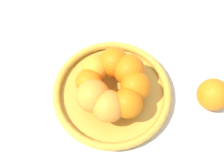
{
  "coord_description": "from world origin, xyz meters",
  "views": [
    {
      "loc": [
        0.27,
        -0.2,
        0.76
      ],
      "look_at": [
        0.0,
        0.0,
        0.07
      ],
      "focal_mm": 50.0,
      "sensor_mm": 36.0,
      "label": 1
    }
  ],
  "objects": [
    {
      "name": "stray_orange",
      "position": [
        0.16,
        0.2,
        0.04
      ],
      "size": [
        0.08,
        0.08,
        0.08
      ],
      "primitive_type": "sphere",
      "color": "orange",
      "rests_on": "ground_plane"
    },
    {
      "name": "fruit_bowl",
      "position": [
        0.0,
        0.0,
        0.02
      ],
      "size": [
        0.31,
        0.31,
        0.03
      ],
      "color": "gold",
      "rests_on": "ground_plane"
    },
    {
      "name": "ground_plane",
      "position": [
        0.0,
        0.0,
        0.0
      ],
      "size": [
        4.0,
        4.0,
        0.0
      ],
      "primitive_type": "plane",
      "color": "beige"
    },
    {
      "name": "orange_pile",
      "position": [
        0.0,
        -0.0,
        0.07
      ],
      "size": [
        0.2,
        0.2,
        0.08
      ],
      "color": "orange",
      "rests_on": "fruit_bowl"
    }
  ]
}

